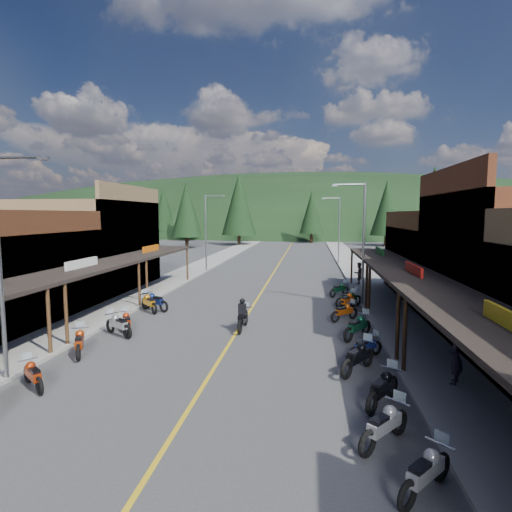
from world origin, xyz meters
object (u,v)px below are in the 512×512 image
at_px(pine_1, 188,209).
at_px(bike_west_10, 155,300).
at_px(shop_west_3, 90,245).
at_px(bike_west_7, 118,324).
at_px(bike_east_9, 344,311).
at_px(bike_east_12, 339,289).
at_px(pine_2, 239,204).
at_px(pine_3, 312,212).
at_px(pine_5, 454,205).
at_px(pine_11, 433,205).
at_px(bike_east_8, 358,326).
at_px(bike_east_7, 366,346).
at_px(bike_west_5, 33,373).
at_px(rider_on_bike, 243,317).
at_px(bike_west_9, 149,302).
at_px(streetlight_1, 207,229).
at_px(streetlight_2, 361,238).
at_px(streetlight_3, 338,227).
at_px(bike_west_6, 80,341).
at_px(pine_9, 447,212).
at_px(bike_east_4, 385,423).
at_px(bike_east_6, 358,356).
at_px(bike_east_10, 348,300).
at_px(pine_8, 141,214).
at_px(bike_east_5, 383,387).
at_px(pine_10, 186,210).
at_px(streetlight_0, 3,259).
at_px(pedestrian_east_a, 456,357).
at_px(bike_east_3, 426,470).
at_px(bike_east_11, 349,298).
at_px(pine_7, 163,209).
at_px(bike_west_8, 127,321).
at_px(pedestrian_east_b, 359,273).
at_px(pine_0, 104,212).

bearing_deg(pine_1, bike_west_10, -74.45).
bearing_deg(shop_west_3, bike_west_7, -55.14).
relative_size(bike_east_9, bike_east_12, 0.99).
relative_size(pine_1, pine_2, 0.89).
distance_m(pine_3, bike_east_9, 62.29).
relative_size(pine_2, pine_5, 1.00).
distance_m(pine_11, bike_east_8, 40.34).
bearing_deg(bike_east_7, bike_west_5, -110.32).
bearing_deg(rider_on_bike, bike_west_10, 152.80).
bearing_deg(pine_2, bike_west_9, -85.85).
xyz_separation_m(streetlight_1, streetlight_2, (13.90, -14.00, 0.00)).
relative_size(streetlight_3, bike_west_6, 3.68).
xyz_separation_m(streetlight_2, pine_9, (17.05, 37.00, 1.92)).
distance_m(shop_west_3, bike_east_7, 23.97).
distance_m(pine_2, bike_east_4, 68.53).
distance_m(bike_west_6, bike_east_6, 11.55).
height_order(streetlight_3, bike_east_10, streetlight_3).
relative_size(shop_west_3, bike_west_6, 5.01).
relative_size(pine_8, bike_east_5, 4.55).
distance_m(streetlight_2, bike_east_10, 4.13).
xyz_separation_m(streetlight_3, pine_10, (-24.95, 20.00, 2.32)).
bearing_deg(bike_west_9, streetlight_1, 48.48).
xyz_separation_m(pine_3, rider_on_bike, (-3.75, -64.49, -5.79)).
distance_m(streetlight_0, pedestrian_east_a, 16.08).
height_order(bike_east_6, bike_east_10, bike_east_6).
bearing_deg(bike_west_7, pine_8, 55.37).
xyz_separation_m(pine_3, pedestrian_east_a, (4.69, -70.36, -5.39)).
height_order(streetlight_3, bike_east_3, streetlight_3).
xyz_separation_m(pine_1, pine_3, (28.00, -4.00, -0.75)).
bearing_deg(pine_1, bike_east_7, -67.34).
bearing_deg(pine_9, bike_west_5, -120.04).
height_order(shop_west_3, bike_east_11, shop_west_3).
bearing_deg(bike_east_11, bike_west_9, -115.03).
xyz_separation_m(streetlight_2, bike_west_5, (-12.69, -14.42, -3.91)).
distance_m(pine_3, bike_east_5, 72.35).
xyz_separation_m(streetlight_1, bike_west_5, (1.22, -28.42, -3.91)).
xyz_separation_m(bike_east_9, rider_on_bike, (-5.39, -2.50, 0.12)).
height_order(pine_7, bike_east_8, pine_7).
distance_m(bike_west_8, bike_east_10, 13.29).
relative_size(streetlight_3, pedestrian_east_a, 4.25).
distance_m(pine_1, pine_8, 30.09).
distance_m(pine_5, bike_east_12, 67.80).
xyz_separation_m(bike_east_5, rider_on_bike, (-5.72, 7.59, 0.06)).
xyz_separation_m(streetlight_3, bike_west_10, (-12.83, -25.14, -3.81)).
bearing_deg(bike_west_10, pine_7, 48.38).
bearing_deg(pine_3, streetlight_0, -98.65).
relative_size(bike_east_11, pedestrian_east_b, 1.17).
xyz_separation_m(pine_10, bike_east_12, (23.83, -39.22, -6.20)).
relative_size(pine_0, rider_on_bike, 4.83).
distance_m(bike_east_3, pedestrian_east_a, 6.32).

